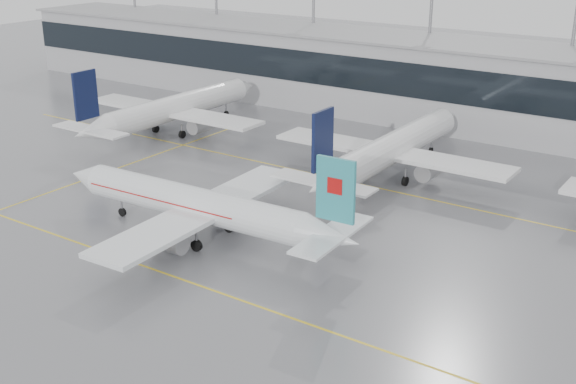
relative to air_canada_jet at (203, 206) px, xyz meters
The scene contains 11 objects.
ground 10.90m from the air_canada_jet, 47.55° to the right, with size 320.00×320.00×0.00m, color slate.
taxi_line_main 10.90m from the air_canada_jet, 47.55° to the right, with size 120.00×0.25×0.01m, color yellow.
taxi_line_north 23.67m from the air_canada_jet, 72.63° to the left, with size 120.00×0.25×0.01m, color yellow.
taxi_line_cross 24.39m from the air_canada_jet, 162.27° to the left, with size 0.25×60.00×0.01m, color yellow.
terminal 54.87m from the air_canada_jet, 82.67° to the left, with size 180.00×15.00×12.00m, color #A1A1A5.
terminal_glass 47.50m from the air_canada_jet, 81.50° to the left, with size 180.00×0.20×5.00m, color black.
terminal_roof 55.51m from the air_canada_jet, 82.67° to the left, with size 182.00×16.00×0.40m, color gray.
light_masts 61.57m from the air_canada_jet, 83.39° to the left, with size 156.40×1.00×22.60m.
air_canada_jet is the anchor object (origin of this frame).
parked_jet_b 38.25m from the air_canada_jet, 137.08° to the left, with size 29.64×36.96×11.72m.
parked_jet_c 26.97m from the air_canada_jet, 74.97° to the left, with size 29.64×36.96×11.72m.
Camera 1 is at (36.21, -40.82, 29.09)m, focal length 45.00 mm.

